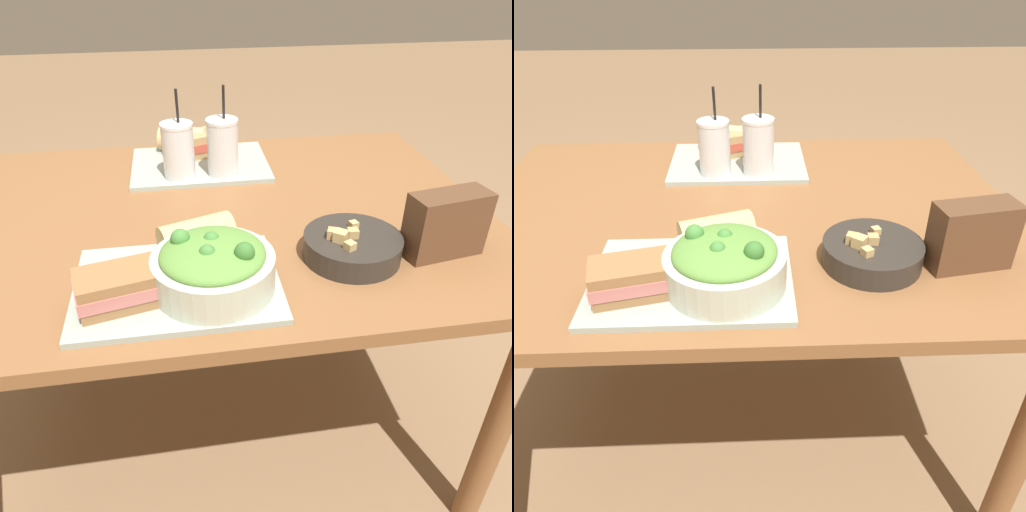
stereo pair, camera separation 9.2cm
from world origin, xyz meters
The scene contains 13 objects.
ground_plane centered at (0.00, 0.00, 0.00)m, with size 12.00×12.00×0.00m, color #846647.
dining_table centered at (0.00, 0.00, 0.63)m, with size 1.29×0.94×0.73m.
tray_near centered at (-0.09, -0.29, 0.73)m, with size 0.38×0.28×0.01m.
tray_far centered at (-0.01, 0.28, 0.73)m, with size 0.38×0.28×0.01m.
salad_bowl centered at (-0.03, -0.31, 0.78)m, with size 0.22×0.22×0.11m.
soup_bowl centered at (0.26, -0.24, 0.75)m, with size 0.20×0.20×0.07m.
sandwich_near centered at (-0.19, -0.33, 0.77)m, with size 0.16×0.12×0.06m.
baguette_near centered at (-0.05, -0.18, 0.77)m, with size 0.16×0.12×0.07m.
sandwich_far centered at (-0.03, 0.34, 0.77)m, with size 0.17×0.14×0.06m.
baguette_far centered at (-0.05, 0.38, 0.77)m, with size 0.15×0.11×0.07m.
drink_cup_dark centered at (-0.07, 0.19, 0.80)m, with size 0.08×0.08×0.23m.
drink_cup_red centered at (0.04, 0.19, 0.81)m, with size 0.08×0.08×0.23m.
chip_bag centered at (0.44, -0.25, 0.79)m, with size 0.17×0.09×0.13m.
Camera 1 is at (-0.07, -1.05, 1.28)m, focal length 35.00 mm.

